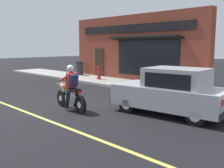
% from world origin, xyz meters
% --- Properties ---
extents(ground_plane, '(80.00, 80.00, 0.00)m').
position_xyz_m(ground_plane, '(0.00, 0.00, 0.00)').
color(ground_plane, black).
extents(sidewalk_curb, '(2.60, 22.00, 0.14)m').
position_xyz_m(sidewalk_curb, '(5.33, 3.00, 0.07)').
color(sidewalk_curb, '#9E9B93').
rests_on(sidewalk_curb, ground).
extents(storefront_building, '(1.25, 10.48, 4.20)m').
position_xyz_m(storefront_building, '(6.86, 2.55, 2.11)').
color(storefront_building, brown).
rests_on(storefront_building, ground).
extents(motorcycle_with_rider, '(0.63, 2.02, 1.62)m').
position_xyz_m(motorcycle_with_rider, '(-0.48, -0.91, 0.68)').
color(motorcycle_with_rider, black).
rests_on(motorcycle_with_rider, ground).
extents(car_hatchback, '(2.08, 3.95, 1.57)m').
position_xyz_m(car_hatchback, '(1.51, -3.78, 0.77)').
color(car_hatchback, black).
rests_on(car_hatchback, ground).
extents(traffic_cone, '(0.36, 0.36, 0.60)m').
position_xyz_m(traffic_cone, '(6.10, -2.12, 0.43)').
color(traffic_cone, black).
rests_on(traffic_cone, sidewalk_curb).
extents(fire_hydrant, '(0.36, 0.24, 0.88)m').
position_xyz_m(fire_hydrant, '(5.32, 4.10, 0.57)').
color(fire_hydrant, red).
rests_on(fire_hydrant, sidewalk_curb).
extents(trash_bin, '(0.56, 0.56, 0.98)m').
position_xyz_m(trash_bin, '(6.02, 7.05, 0.64)').
color(trash_bin, '#2D2D33').
rests_on(trash_bin, sidewalk_curb).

